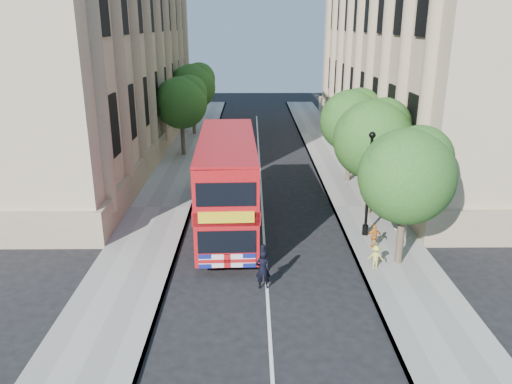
{
  "coord_description": "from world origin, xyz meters",
  "views": [
    {
      "loc": [
        -0.61,
        -16.62,
        10.01
      ],
      "look_at": [
        -0.39,
        6.16,
        2.3
      ],
      "focal_mm": 35.0,
      "sensor_mm": 36.0,
      "label": 1
    }
  ],
  "objects_px": {
    "woman_pedestrian": "(401,229)",
    "double_decker_bus": "(227,182)",
    "box_van": "(213,180)",
    "police_constable": "(263,269)",
    "lamp_post": "(368,189)"
  },
  "relations": [
    {
      "from": "woman_pedestrian",
      "to": "lamp_post",
      "type": "bearing_deg",
      "value": -54.7
    },
    {
      "from": "lamp_post",
      "to": "police_constable",
      "type": "relative_size",
      "value": 3.15
    },
    {
      "from": "double_decker_bus",
      "to": "police_constable",
      "type": "relative_size",
      "value": 6.27
    },
    {
      "from": "lamp_post",
      "to": "police_constable",
      "type": "height_order",
      "value": "lamp_post"
    },
    {
      "from": "lamp_post",
      "to": "box_van",
      "type": "bearing_deg",
      "value": 145.45
    },
    {
      "from": "police_constable",
      "to": "woman_pedestrian",
      "type": "relative_size",
      "value": 1.1
    },
    {
      "from": "woman_pedestrian",
      "to": "box_van",
      "type": "bearing_deg",
      "value": -51.09
    },
    {
      "from": "lamp_post",
      "to": "box_van",
      "type": "distance_m",
      "value": 9.67
    },
    {
      "from": "double_decker_bus",
      "to": "box_van",
      "type": "height_order",
      "value": "double_decker_bus"
    },
    {
      "from": "lamp_post",
      "to": "police_constable",
      "type": "xyz_separation_m",
      "value": [
        -5.16,
        -5.0,
        -1.69
      ]
    },
    {
      "from": "double_decker_bus",
      "to": "box_van",
      "type": "relative_size",
      "value": 2.2
    },
    {
      "from": "box_van",
      "to": "woman_pedestrian",
      "type": "xyz_separation_m",
      "value": [
        9.29,
        -6.56,
        -0.43
      ]
    },
    {
      "from": "box_van",
      "to": "police_constable",
      "type": "height_order",
      "value": "box_van"
    },
    {
      "from": "woman_pedestrian",
      "to": "double_decker_bus",
      "type": "bearing_deg",
      "value": -29.54
    },
    {
      "from": "double_decker_bus",
      "to": "woman_pedestrian",
      "type": "relative_size",
      "value": 6.91
    }
  ]
}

